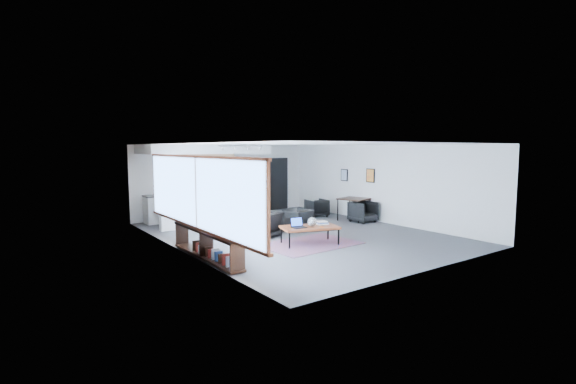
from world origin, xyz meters
TOP-DOWN VIEW (x-y plane):
  - room at (0.00, 0.00)m, footprint 7.02×9.02m
  - window at (-3.46, -0.90)m, footprint 0.10×5.95m
  - console at (-3.30, -1.05)m, footprint 0.35×3.00m
  - kitchenette at (-1.20, 3.71)m, footprint 4.20×1.96m
  - doorway at (2.30, 4.42)m, footprint 1.10×0.12m
  - track_light at (-0.59, 2.20)m, footprint 1.60×0.07m
  - wall_art_lower at (3.47, 0.40)m, footprint 0.03×0.38m
  - wall_art_upper at (3.47, 1.70)m, footprint 0.03×0.34m
  - kilim_rug at (-0.52, -1.26)m, footprint 2.53×1.79m
  - coffee_table at (-0.52, -1.26)m, footprint 1.61×1.17m
  - laptop at (-0.86, -1.19)m, footprint 0.37×0.31m
  - ceramic_pot at (-0.48, -1.31)m, footprint 0.24×0.24m
  - book_stack at (-0.09, -1.24)m, footprint 0.34×0.29m
  - coaster at (-0.35, -1.52)m, footprint 0.13×0.13m
  - armchair_left at (-0.91, 0.24)m, footprint 0.95×0.93m
  - armchair_right at (0.34, 0.38)m, footprint 0.79×0.76m
  - floor_lamp at (-0.51, 1.29)m, footprint 0.65×0.65m
  - dining_table at (3.00, 0.70)m, footprint 1.13×1.13m
  - dining_chair_near at (2.99, 0.24)m, footprint 0.66×0.62m
  - dining_chair_far at (2.43, 2.03)m, footprint 0.66×0.62m
  - microwave at (-0.26, 4.15)m, footprint 0.51×0.30m

SIDE VIEW (x-z plane):
  - kilim_rug at x=-0.52m, z-range 0.00..0.01m
  - dining_chair_far at x=2.43m, z-range 0.00..0.60m
  - console at x=-3.30m, z-range -0.07..0.73m
  - dining_chair_near at x=2.99m, z-range 0.00..0.66m
  - armchair_right at x=0.34m, z-range 0.00..0.72m
  - armchair_left at x=-0.91m, z-range 0.00..0.77m
  - coffee_table at x=-0.52m, z-range 0.20..0.67m
  - coaster at x=-0.35m, z-range 0.47..0.48m
  - book_stack at x=-0.09m, z-range 0.47..0.56m
  - laptop at x=-0.86m, z-range 0.42..0.67m
  - ceramic_pot at x=-0.48m, z-range 0.47..0.71m
  - dining_table at x=3.00m, z-range 0.32..1.09m
  - doorway at x=2.30m, z-range 0.00..2.15m
  - microwave at x=-0.26m, z-range 0.93..1.26m
  - room at x=0.00m, z-range -0.01..2.61m
  - kitchenette at x=-1.20m, z-range 0.08..2.68m
  - window at x=-3.46m, z-range 0.63..2.29m
  - floor_lamp at x=-0.51m, z-range 0.63..2.34m
  - wall_art_upper at x=3.47m, z-range 1.28..1.72m
  - wall_art_lower at x=3.47m, z-range 1.31..1.79m
  - track_light at x=-0.59m, z-range 2.45..2.60m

